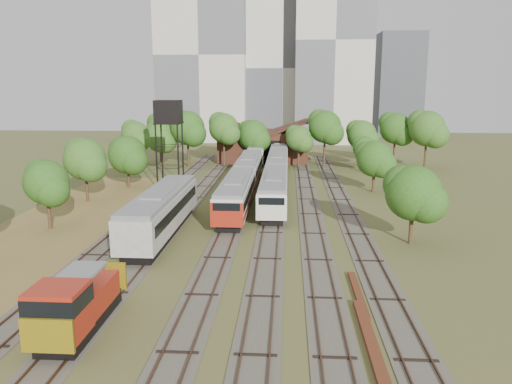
# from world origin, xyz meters

# --- Properties ---
(ground) EXTENTS (240.00, 240.00, 0.00)m
(ground) POSITION_xyz_m (0.00, 0.00, 0.00)
(ground) COLOR #475123
(ground) RESTS_ON ground
(dry_grass_patch) EXTENTS (14.00, 60.00, 0.04)m
(dry_grass_patch) POSITION_xyz_m (-18.00, 8.00, 0.02)
(dry_grass_patch) COLOR brown
(dry_grass_patch) RESTS_ON ground
(tracks) EXTENTS (24.60, 80.00, 0.19)m
(tracks) POSITION_xyz_m (-0.67, 25.00, 0.04)
(tracks) COLOR #4C473D
(tracks) RESTS_ON ground
(railcar_red_set) EXTENTS (3.01, 34.57, 3.73)m
(railcar_red_set) POSITION_xyz_m (-2.00, 26.56, 1.97)
(railcar_red_set) COLOR black
(railcar_red_set) RESTS_ON ground
(railcar_green_set) EXTENTS (3.00, 52.08, 3.71)m
(railcar_green_set) POSITION_xyz_m (2.00, 37.94, 1.96)
(railcar_green_set) COLOR black
(railcar_green_set) RESTS_ON ground
(railcar_rear) EXTENTS (2.79, 16.08, 3.44)m
(railcar_rear) POSITION_xyz_m (-2.00, 55.94, 1.82)
(railcar_rear) COLOR black
(railcar_rear) RESTS_ON ground
(shunter_locomotive) EXTENTS (2.69, 8.10, 3.52)m
(shunter_locomotive) POSITION_xyz_m (-8.00, -9.75, 1.69)
(shunter_locomotive) COLOR black
(shunter_locomotive) RESTS_ON ground
(old_grey_coach) EXTENTS (3.28, 18.00, 4.07)m
(old_grey_coach) POSITION_xyz_m (-8.00, 9.36, 2.22)
(old_grey_coach) COLOR black
(old_grey_coach) RESTS_ON ground
(water_tower) EXTENTS (3.39, 3.39, 11.72)m
(water_tower) POSITION_xyz_m (-12.36, 31.51, 9.88)
(water_tower) COLOR black
(water_tower) RESTS_ON ground
(rail_pile_near) EXTENTS (0.61, 9.22, 0.31)m
(rail_pile_near) POSITION_xyz_m (8.00, -9.45, 0.15)
(rail_pile_near) COLOR brown
(rail_pile_near) RESTS_ON ground
(rail_pile_far) EXTENTS (0.46, 7.44, 0.24)m
(rail_pile_far) POSITION_xyz_m (8.20, -3.45, 0.12)
(rail_pile_far) COLOR brown
(rail_pile_far) RESTS_ON ground
(maintenance_shed) EXTENTS (16.45, 11.55, 7.58)m
(maintenance_shed) POSITION_xyz_m (-1.00, 57.98, 2.91)
(maintenance_shed) COLOR #3B1F15
(maintenance_shed) RESTS_ON ground
(tree_band_left) EXTENTS (7.64, 67.87, 8.84)m
(tree_band_left) POSITION_xyz_m (-19.53, 26.30, 5.29)
(tree_band_left) COLOR #382616
(tree_band_left) RESTS_ON ground
(tree_band_far) EXTENTS (50.36, 9.03, 9.68)m
(tree_band_far) POSITION_xyz_m (4.19, 50.94, 6.07)
(tree_band_far) COLOR #382616
(tree_band_far) RESTS_ON ground
(tree_band_right) EXTENTS (5.62, 42.22, 6.90)m
(tree_band_right) POSITION_xyz_m (14.65, 23.81, 4.33)
(tree_band_right) COLOR #382616
(tree_band_right) RESTS_ON ground
(tower_left) EXTENTS (22.00, 16.00, 42.00)m
(tower_left) POSITION_xyz_m (-18.00, 95.00, 21.00)
(tower_left) COLOR beige
(tower_left) RESTS_ON ground
(tower_centre) EXTENTS (20.00, 18.00, 36.00)m
(tower_centre) POSITION_xyz_m (2.00, 100.00, 18.00)
(tower_centre) COLOR beige
(tower_centre) RESTS_ON ground
(tower_right) EXTENTS (18.00, 16.00, 48.00)m
(tower_right) POSITION_xyz_m (14.00, 92.00, 24.00)
(tower_right) COLOR beige
(tower_right) RESTS_ON ground
(tower_far_right) EXTENTS (12.00, 12.00, 28.00)m
(tower_far_right) POSITION_xyz_m (34.00, 110.00, 14.00)
(tower_far_right) COLOR #404348
(tower_far_right) RESTS_ON ground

